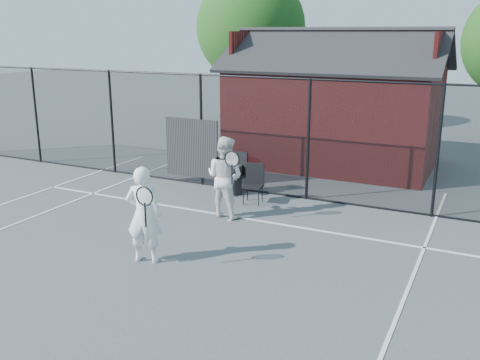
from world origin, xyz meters
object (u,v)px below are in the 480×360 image
at_px(clubhouse, 335,113).
at_px(waste_bin, 232,179).
at_px(chair_left, 235,174).
at_px(player_front, 144,215).
at_px(player_back, 225,177).
at_px(chair_right, 253,185).

bearing_deg(clubhouse, waste_bin, -107.48).
distance_m(chair_left, waste_bin, 0.17).
distance_m(player_front, chair_left, 4.51).
relative_size(clubhouse, chair_left, 6.15).
height_order(player_back, chair_left, player_back).
distance_m(clubhouse, waste_bin, 4.77).
xyz_separation_m(chair_left, waste_bin, (-0.08, 0.00, -0.15)).
relative_size(player_back, chair_left, 1.74).
xyz_separation_m(player_back, chair_left, (-0.56, 1.61, -0.39)).
height_order(clubhouse, player_front, clubhouse).
relative_size(chair_left, waste_bin, 1.40).
bearing_deg(player_back, chair_right, 80.24).
height_order(player_back, waste_bin, player_back).
distance_m(player_front, waste_bin, 4.53).
bearing_deg(player_back, waste_bin, 111.55).
bearing_deg(waste_bin, chair_right, -31.25).
height_order(clubhouse, chair_left, clubhouse).
bearing_deg(waste_bin, player_front, -83.65).
xyz_separation_m(player_back, chair_right, (0.19, 1.11, -0.45)).
relative_size(chair_right, waste_bin, 1.25).
bearing_deg(chair_right, clubhouse, 73.67).
bearing_deg(chair_left, player_back, -62.61).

